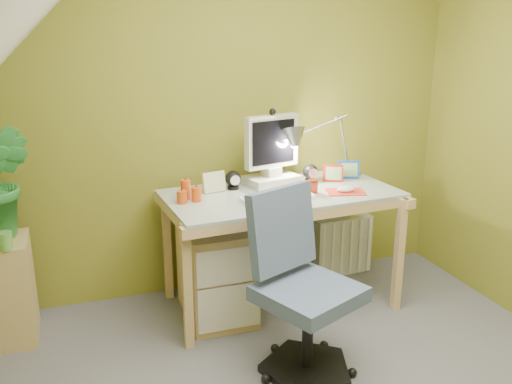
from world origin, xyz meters
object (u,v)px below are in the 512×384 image
object	(u,v)px
monitor	(272,149)
desk	(280,249)
task_chair	(309,291)
radiator	(340,244)
desk_lamp	(335,133)
side_ledge	(12,290)

from	to	relation	value
monitor	desk	bearing A→B (deg)	-103.42
task_chair	radiator	bearing A→B (deg)	31.53
monitor	task_chair	size ratio (longest dim) A/B	0.50
desk_lamp	monitor	bearing A→B (deg)	-174.84
desk	monitor	distance (m)	0.65
desk	desk_lamp	bearing A→B (deg)	17.31
radiator	desk_lamp	bearing A→B (deg)	-140.92
desk	radiator	bearing A→B (deg)	23.22
desk	task_chair	size ratio (longest dim) A/B	1.52
task_chair	radiator	xyz separation A→B (m)	(0.75, 1.08, -0.26)
task_chair	desk	bearing A→B (deg)	55.77
desk	task_chair	xyz separation A→B (m)	(-0.14, -0.76, 0.09)
radiator	side_ledge	bearing A→B (deg)	-176.82
monitor	side_ledge	distance (m)	1.78
desk	radiator	xyz separation A→B (m)	(0.61, 0.32, -0.17)
desk_lamp	task_chair	size ratio (longest dim) A/B	0.67
task_chair	radiator	distance (m)	1.34
desk_lamp	radiator	bearing A→B (deg)	46.50
side_ledge	task_chair	distance (m)	1.73
desk_lamp	side_ledge	distance (m)	2.22
desk	side_ledge	distance (m)	1.64
desk	radiator	size ratio (longest dim) A/B	3.31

